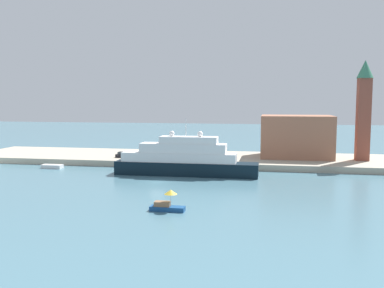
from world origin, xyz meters
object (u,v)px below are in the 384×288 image
object	(u,v)px
large_yacht	(184,160)
work_barge	(52,166)
parked_car	(124,155)
harbor_building	(296,136)
mooring_bollard	(165,160)
small_motorboat	(167,204)
person_figure	(140,153)
bell_tower	(364,106)

from	to	relation	value
large_yacht	work_barge	bearing A→B (deg)	174.14
parked_car	harbor_building	bearing A→B (deg)	11.76
mooring_bollard	parked_car	bearing A→B (deg)	159.50
small_motorboat	person_figure	xyz separation A→B (m)	(-17.58, 43.63, 1.19)
small_motorboat	work_barge	distance (m)	46.20
bell_tower	work_barge	bearing A→B (deg)	-167.19
large_yacht	work_barge	size ratio (longest dim) A/B	6.35
person_figure	small_motorboat	bearing A→B (deg)	-68.06
large_yacht	mooring_bollard	xyz separation A→B (m)	(-6.22, 9.22, -1.40)
small_motorboat	mooring_bollard	world-z (taller)	small_motorboat
parked_car	mooring_bollard	xyz separation A→B (m)	(11.47, -4.29, -0.24)
large_yacht	small_motorboat	xyz separation A→B (m)	(3.38, -27.89, -2.15)
person_figure	harbor_building	bearing A→B (deg)	9.54
small_motorboat	person_figure	bearing A→B (deg)	111.94
harbor_building	person_figure	size ratio (longest dim) A/B	9.91
work_barge	harbor_building	xyz separation A→B (m)	(54.21, 18.89, 6.05)
bell_tower	parked_car	distance (m)	57.13
work_barge	bell_tower	distance (m)	71.79
work_barge	parked_car	size ratio (longest dim) A/B	1.20
large_yacht	person_figure	bearing A→B (deg)	132.05
work_barge	bell_tower	xyz separation A→B (m)	(68.77, 15.63, 13.42)
work_barge	bell_tower	size ratio (longest dim) A/B	0.20
person_figure	mooring_bollard	xyz separation A→B (m)	(7.97, -6.52, -0.44)
small_motorboat	mooring_bollard	bearing A→B (deg)	104.51
bell_tower	mooring_bollard	distance (m)	46.78
large_yacht	bell_tower	xyz separation A→B (m)	(37.94, 18.80, 10.69)
large_yacht	person_figure	xyz separation A→B (m)	(-14.19, 15.74, -0.96)
large_yacht	parked_car	distance (m)	22.29
harbor_building	mooring_bollard	bearing A→B (deg)	-156.55
large_yacht	parked_car	world-z (taller)	large_yacht
large_yacht	person_figure	size ratio (longest dim) A/B	17.10
bell_tower	small_motorboat	bearing A→B (deg)	-126.51
small_motorboat	harbor_building	xyz separation A→B (m)	(20.00, 49.94, 5.46)
work_barge	mooring_bollard	xyz separation A→B (m)	(24.60, 6.05, 1.34)
work_barge	person_figure	world-z (taller)	person_figure
large_yacht	mooring_bollard	bearing A→B (deg)	124.01
harbor_building	person_figure	world-z (taller)	harbor_building
person_figure	mooring_bollard	world-z (taller)	person_figure
small_motorboat	bell_tower	world-z (taller)	bell_tower
large_yacht	work_barge	world-z (taller)	large_yacht
large_yacht	harbor_building	world-z (taller)	large_yacht
bell_tower	person_figure	bearing A→B (deg)	-176.64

